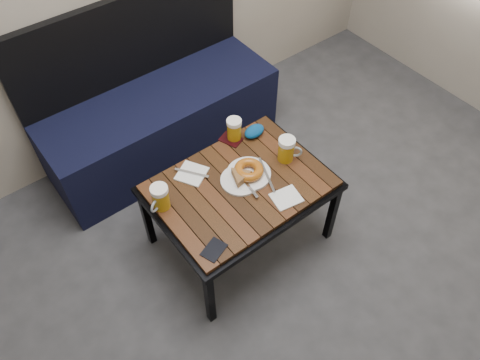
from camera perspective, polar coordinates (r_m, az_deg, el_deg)
bench at (r=2.87m, az=-9.82°, el=7.67°), size 1.40×0.50×0.95m
cafe_table at (r=2.25m, az=0.00°, el=-1.17°), size 0.84×0.62×0.47m
beer_mug_left at (r=2.11m, az=-9.70°, el=-2.11°), size 0.12×0.10×0.13m
beer_mug_centre at (r=2.38m, az=-0.70°, el=6.24°), size 0.11×0.10×0.12m
beer_mug_right at (r=2.28m, az=5.72°, el=3.75°), size 0.12×0.11×0.13m
plate_pie at (r=2.21m, az=0.05°, el=0.22°), size 0.19×0.19×0.05m
plate_bagel at (r=2.23m, az=1.08°, el=1.02°), size 0.21×0.28×0.06m
napkin_left at (r=2.26m, az=-5.90°, el=0.78°), size 0.18×0.18×0.01m
napkin_right at (r=2.17m, az=5.65°, el=-2.18°), size 0.15×0.13×0.01m
passport_navy at (r=2.01m, az=-3.19°, el=-8.49°), size 0.13×0.11×0.01m
passport_burgundy at (r=2.41m, az=-1.12°, el=4.97°), size 0.11×0.13×0.01m
knit_pouch at (r=2.42m, az=1.75°, el=5.96°), size 0.13×0.09×0.05m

